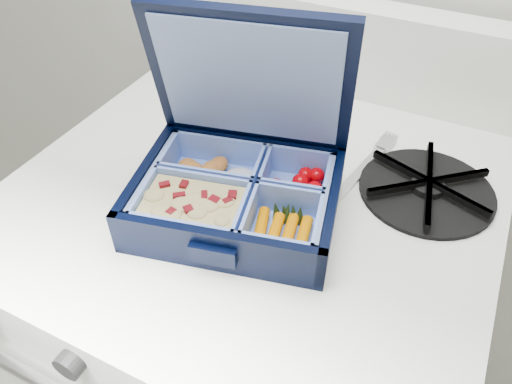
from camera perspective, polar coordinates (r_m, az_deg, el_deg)
The scene contains 5 objects.
stove at distance 1.03m, azimuth 0.46°, elevation -18.37°, with size 0.62×0.62×0.92m, color white, non-canonical shape.
bento_box at distance 0.60m, azimuth -2.22°, elevation -0.56°, with size 0.24×0.19×0.06m, color black, non-canonical shape.
burner_grate at distance 0.68m, azimuth 19.07°, elevation 0.75°, with size 0.17×0.17×0.02m, color black.
burner_grate_rear at distance 0.88m, azimuth -2.07°, elevation 13.25°, with size 0.18×0.18×0.02m, color black.
fork at distance 0.68m, azimuth 11.25°, elevation 1.68°, with size 0.03×0.19×0.01m, color #BDBDBD, non-canonical shape.
Camera 1 is at (0.51, 1.21, 1.36)m, focal length 35.00 mm.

